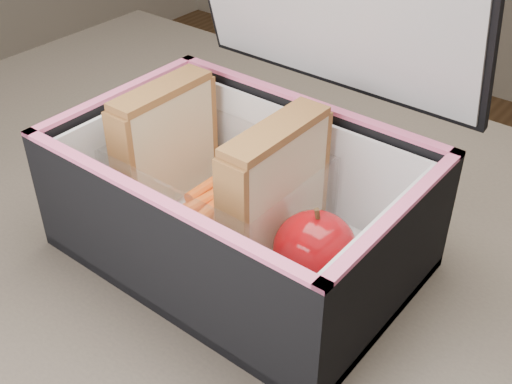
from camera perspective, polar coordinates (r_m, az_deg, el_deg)
lunch_bag at (r=0.53m, az=-1.25°, el=-0.04°), size 0.29×0.24×0.29m
plastic_tub at (r=0.56m, az=-3.39°, el=0.33°), size 0.17×0.12×0.07m
sandwich_left at (r=0.58m, az=-8.04°, el=4.36°), size 0.03×0.10×0.11m
sandwich_right at (r=0.51m, az=1.69°, el=0.19°), size 0.03×0.10×0.12m
carrot_sticks at (r=0.57m, az=-3.34°, el=-0.72°), size 0.04×0.15×0.03m
paper_napkin at (r=0.52m, az=5.11°, el=-7.60°), size 0.10×0.11×0.01m
red_apple at (r=0.49m, az=5.25°, el=-5.11°), size 0.08×0.08×0.07m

